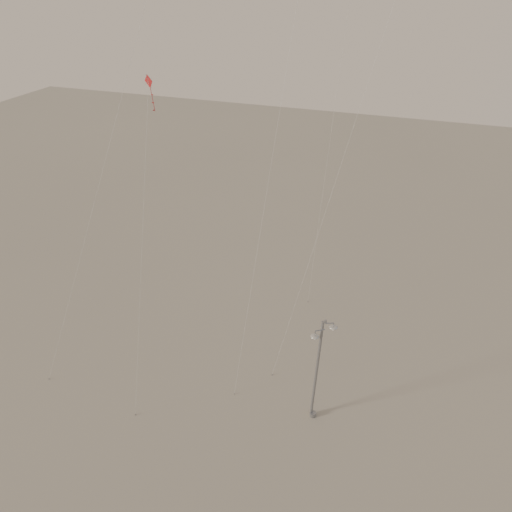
% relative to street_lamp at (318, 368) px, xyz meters
% --- Properties ---
extents(ground, '(160.00, 160.00, 0.00)m').
position_rel_street_lamp_xyz_m(ground, '(-3.22, -3.40, -4.37)').
color(ground, gray).
rests_on(ground, ground).
extents(street_lamp, '(1.47, 1.06, 8.18)m').
position_rel_street_lamp_xyz_m(street_lamp, '(0.00, 0.00, 0.00)').
color(street_lamp, gray).
rests_on(street_lamp, ground).
extents(kite_1, '(3.54, 4.58, 30.39)m').
position_rel_street_lamp_xyz_m(kite_1, '(-3.29, 3.41, 18.98)').
color(kite_1, '#2A2523').
rests_on(kite_1, ground).
extents(kite_3, '(3.14, 1.83, 21.85)m').
position_rel_street_lamp_xyz_m(kite_3, '(-9.25, -2.72, 11.54)').
color(kite_3, maroon).
rests_on(kite_3, ground).
extents(kite_5, '(1.35, 4.08, 28.84)m').
position_rel_street_lamp_xyz_m(kite_5, '(-2.73, 15.31, 18.03)').
color(kite_5, '#9C491A').
rests_on(kite_5, ground).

